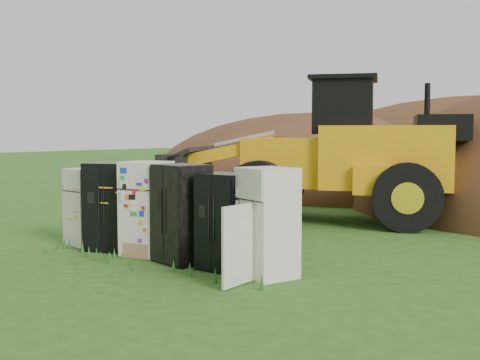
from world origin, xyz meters
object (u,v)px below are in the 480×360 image
object	(u,v)px
fridge_black_right	(226,222)
fridge_open_door	(268,223)
fridge_leftmost	(87,207)
fridge_dark_mid	(182,214)
fridge_sticker	(147,209)
wheel_loader	(307,150)
fridge_black_side	(111,206)

from	to	relation	value
fridge_black_right	fridge_open_door	xyz separation A→B (m)	(0.91, 0.01, 0.07)
fridge_leftmost	fridge_dark_mid	distance (m)	2.86
fridge_open_door	fridge_black_right	bearing A→B (deg)	-160.71
fridge_sticker	fridge_black_right	xyz separation A→B (m)	(2.04, -0.00, -0.08)
fridge_leftmost	fridge_sticker	bearing A→B (deg)	6.07
fridge_dark_mid	fridge_black_right	xyz separation A→B (m)	(1.04, 0.04, -0.06)
wheel_loader	fridge_dark_mid	bearing A→B (deg)	-105.30
fridge_black_right	fridge_sticker	bearing A→B (deg)	-179.91
fridge_sticker	fridge_black_right	distance (m)	2.04
fridge_black_side	fridge_open_door	distance (m)	3.99
fridge_leftmost	fridge_black_right	xyz separation A→B (m)	(3.90, 0.03, 0.03)
fridge_black_right	fridge_open_door	bearing A→B (deg)	0.78
fridge_black_side	fridge_dark_mid	xyz separation A→B (m)	(2.03, 0.00, 0.02)
fridge_open_door	wheel_loader	world-z (taller)	wheel_loader
fridge_leftmost	fridge_black_right	world-z (taller)	fridge_black_right
fridge_open_door	wheel_loader	size ratio (longest dim) A/B	0.23
fridge_black_side	fridge_open_door	world-z (taller)	fridge_open_door
wheel_loader	fridge_black_side	bearing A→B (deg)	-124.07
fridge_black_side	fridge_dark_mid	world-z (taller)	fridge_dark_mid
fridge_leftmost	fridge_black_side	size ratio (longest dim) A/B	0.92
fridge_black_side	fridge_open_door	bearing A→B (deg)	-21.24
fridge_sticker	fridge_dark_mid	xyz separation A→B (m)	(1.00, -0.04, -0.01)
fridge_black_side	fridge_sticker	size ratio (longest dim) A/B	0.97
fridge_dark_mid	fridge_open_door	world-z (taller)	fridge_open_door
fridge_sticker	wheel_loader	bearing A→B (deg)	77.44
fridge_black_right	fridge_open_door	size ratio (longest dim) A/B	0.93
fridge_dark_mid	wheel_loader	distance (m)	6.31
fridge_black_side	fridge_dark_mid	bearing A→B (deg)	-21.88
fridge_black_right	wheel_loader	xyz separation A→B (m)	(-2.04, 6.11, 1.12)
fridge_leftmost	fridge_black_side	world-z (taller)	fridge_black_side
fridge_leftmost	fridge_open_door	xyz separation A→B (m)	(4.81, 0.04, 0.09)
fridge_leftmost	fridge_dark_mid	size ratio (longest dim) A/B	0.90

